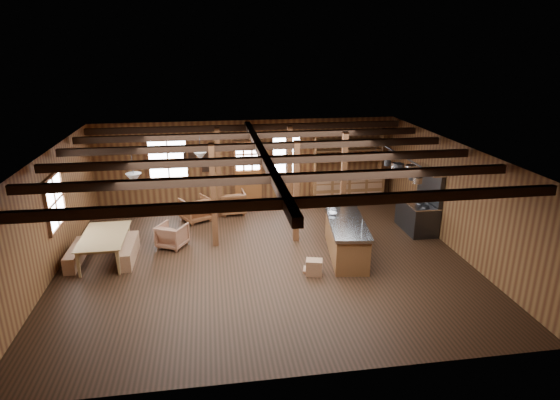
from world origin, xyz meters
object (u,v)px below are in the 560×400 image
object	(u,v)px
commercial_range	(419,210)
armchair_c	(172,235)
dining_table	(107,248)
armchair_b	(233,202)
armchair_a	(196,209)
kitchen_island	(346,238)

from	to	relation	value
commercial_range	armchair_c	size ratio (longest dim) A/B	2.62
dining_table	armchair_c	distance (m)	1.67
dining_table	armchair_b	world-z (taller)	armchair_b
armchair_a	armchair_b	world-z (taller)	armchair_a
kitchen_island	commercial_range	world-z (taller)	commercial_range
kitchen_island	armchair_b	size ratio (longest dim) A/B	3.24
dining_table	armchair_b	bearing A→B (deg)	-48.92
kitchen_island	armchair_c	bearing A→B (deg)	172.81
kitchen_island	armchair_a	xyz separation A→B (m)	(-3.85, 3.07, -0.11)
commercial_range	dining_table	distance (m)	8.58
kitchen_island	armchair_c	world-z (taller)	kitchen_island
commercial_range	armchair_b	world-z (taller)	commercial_range
armchair_b	armchair_c	bearing A→B (deg)	48.94
kitchen_island	armchair_a	bearing A→B (deg)	149.48
armchair_a	armchair_b	xyz separation A→B (m)	(1.15, 0.48, -0.00)
dining_table	armchair_c	xyz separation A→B (m)	(1.56, 0.60, -0.02)
dining_table	armchair_a	distance (m)	3.27
kitchen_island	dining_table	size ratio (longest dim) A/B	1.35
dining_table	armchair_a	xyz separation A→B (m)	(2.15, 2.46, 0.03)
dining_table	armchair_a	size ratio (longest dim) A/B	2.38
commercial_range	armchair_a	bearing A→B (deg)	164.71
dining_table	commercial_range	bearing A→B (deg)	-85.89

